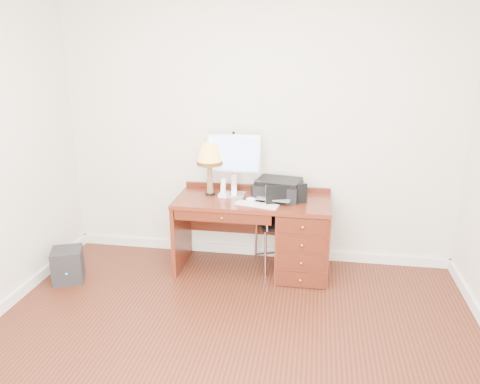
% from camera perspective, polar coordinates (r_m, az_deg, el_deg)
% --- Properties ---
extents(ground, '(4.00, 4.00, 0.00)m').
position_cam_1_polar(ground, '(3.66, -1.74, -19.23)').
color(ground, '#3B180D').
rests_on(ground, ground).
extents(room_shell, '(4.00, 4.00, 4.00)m').
position_cam_1_polar(room_shell, '(4.15, -0.03, -13.49)').
color(room_shell, silver).
rests_on(room_shell, ground).
extents(desk, '(1.50, 0.67, 0.75)m').
position_cam_1_polar(desk, '(4.63, 5.50, -5.01)').
color(desk, maroon).
rests_on(desk, ground).
extents(monitor, '(0.53, 0.17, 0.61)m').
position_cam_1_polar(monitor, '(4.59, -0.78, 4.31)').
color(monitor, silver).
rests_on(monitor, desk).
extents(keyboard, '(0.42, 0.20, 0.02)m').
position_cam_1_polar(keyboard, '(4.37, 2.05, -1.54)').
color(keyboard, white).
rests_on(keyboard, desk).
extents(mouse_pad, '(0.23, 0.23, 0.05)m').
position_cam_1_polar(mouse_pad, '(4.46, 1.35, -1.05)').
color(mouse_pad, black).
rests_on(mouse_pad, desk).
extents(printer, '(0.48, 0.40, 0.19)m').
position_cam_1_polar(printer, '(4.56, 4.73, 0.39)').
color(printer, black).
rests_on(printer, desk).
extents(leg_lamp, '(0.25, 0.25, 0.52)m').
position_cam_1_polar(leg_lamp, '(4.59, -3.74, 4.24)').
color(leg_lamp, black).
rests_on(leg_lamp, desk).
extents(phone, '(0.09, 0.09, 0.18)m').
position_cam_1_polar(phone, '(4.59, -2.04, 0.04)').
color(phone, white).
rests_on(phone, desk).
extents(pen_cup, '(0.08, 0.08, 0.10)m').
position_cam_1_polar(pen_cup, '(4.65, 1.88, 0.25)').
color(pen_cup, black).
rests_on(pen_cup, desk).
extents(chair, '(0.57, 0.58, 0.94)m').
position_cam_1_polar(chair, '(4.60, 4.75, -3.06)').
color(chair, black).
rests_on(chair, ground).
extents(equipment_box, '(0.36, 0.36, 0.32)m').
position_cam_1_polar(equipment_box, '(4.84, -20.25, -8.34)').
color(equipment_box, black).
rests_on(equipment_box, ground).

